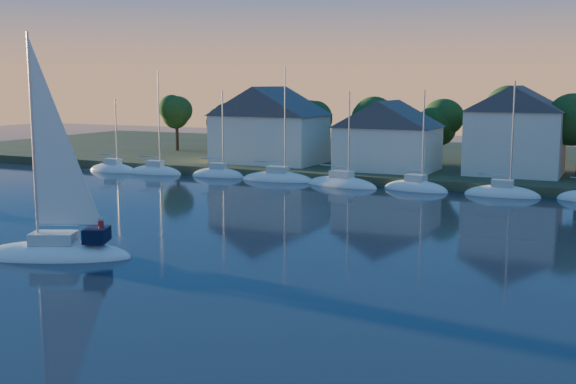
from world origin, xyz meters
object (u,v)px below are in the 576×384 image
Objects in this scene: hero_sailboat at (56,248)px; clubhouse_west at (270,124)px; clubhouse_centre at (388,135)px; clubhouse_east at (516,129)px.

clubhouse_west is at bearing -103.93° from hero_sailboat.
hero_sailboat is at bearing -98.55° from clubhouse_centre.
clubhouse_east reaches higher than clubhouse_centre.
clubhouse_west is 0.89× the size of hero_sailboat.
hero_sailboat is at bearing -79.26° from clubhouse_west.
clubhouse_west reaches higher than clubhouse_centre.
hero_sailboat is at bearing -113.41° from clubhouse_east.
hero_sailboat is (9.01, -47.50, -5.30)m from clubhouse_west.
clubhouse_centre is 47.24m from hero_sailboat.
clubhouse_east reaches higher than clubhouse_west.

